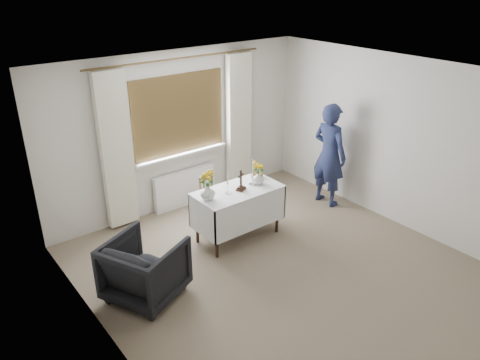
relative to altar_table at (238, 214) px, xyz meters
name	(u,v)px	position (x,y,z in m)	size (l,w,h in m)	color
ground	(285,273)	(-0.06, -1.08, -0.38)	(5.00, 5.00, 0.00)	#7F6F58
altar_table	(238,214)	(0.00, 0.00, 0.00)	(1.24, 0.64, 0.76)	white
wooden_chair	(216,200)	(-0.03, 0.51, 0.02)	(0.37, 0.37, 0.80)	brown
armchair	(145,269)	(-1.67, -0.39, -0.01)	(0.80, 0.83, 0.75)	black
person	(329,155)	(1.83, -0.02, 0.46)	(0.62, 0.41, 1.69)	#222C4F
radiator	(185,188)	(-0.06, 1.34, -0.08)	(1.10, 0.10, 0.60)	white
wooden_cross	(241,180)	(0.03, -0.03, 0.53)	(0.14, 0.10, 0.29)	black
candlestick_left	(228,183)	(-0.17, 0.00, 0.53)	(0.09, 0.09, 0.31)	silver
candlestick_right	(253,172)	(0.27, 0.00, 0.57)	(0.11, 0.11, 0.38)	silver
flower_vase_left	(208,192)	(-0.49, 0.01, 0.49)	(0.20, 0.20, 0.21)	silver
flower_vase_right	(258,178)	(0.35, -0.03, 0.47)	(0.17, 0.17, 0.18)	silver
wicker_basket	(257,175)	(0.48, 0.16, 0.41)	(0.17, 0.17, 0.07)	brown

